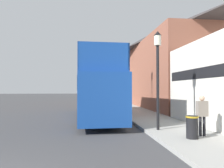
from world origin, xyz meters
TOP-DOWN VIEW (x-y plane):
  - ground_plane at (0.00, 21.00)m, footprint 144.00×144.00m
  - sidewalk at (6.93, 18.00)m, footprint 2.95×108.00m
  - brick_terrace_rear at (11.41, 22.92)m, footprint 6.00×25.86m
  - tour_bus at (3.45, 10.61)m, footprint 2.71×10.79m
  - parked_car_ahead_of_bus at (4.35, 19.37)m, footprint 1.95×4.64m
  - pedestrian_second at (7.37, 3.78)m, footprint 0.42×0.23m
  - lamp_post_nearest at (6.05, 5.27)m, footprint 0.35×0.35m
  - lamp_post_second at (6.02, 12.62)m, footprint 0.35×0.35m
  - litter_bin at (6.76, 3.40)m, footprint 0.48×0.48m

SIDE VIEW (x-z plane):
  - ground_plane at x=0.00m, z-range 0.00..0.00m
  - sidewalk at x=6.93m, z-range 0.00..0.14m
  - litter_bin at x=6.76m, z-range 0.17..1.03m
  - parked_car_ahead_of_bus at x=4.35m, z-range -0.04..1.39m
  - pedestrian_second at x=7.37m, z-range 0.30..1.91m
  - tour_bus at x=3.45m, z-range -0.26..3.92m
  - lamp_post_nearest at x=6.05m, z-range 1.02..5.58m
  - lamp_post_second at x=6.02m, z-range 1.09..6.31m
  - brick_terrace_rear at x=11.41m, z-range 0.00..9.34m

